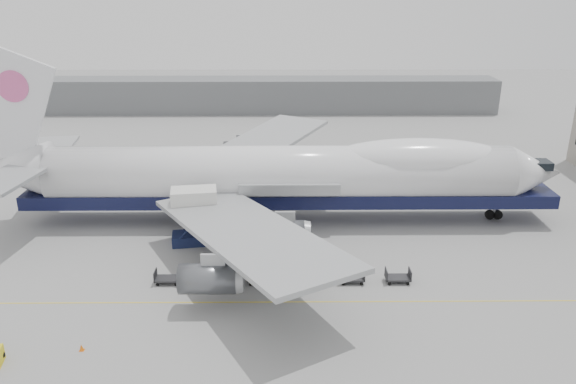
{
  "coord_description": "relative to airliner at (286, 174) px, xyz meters",
  "views": [
    {
      "loc": [
        0.37,
        -48.33,
        26.27
      ],
      "look_at": [
        0.82,
        6.0,
        5.73
      ],
      "focal_mm": 35.0,
      "sensor_mm": 36.0,
      "label": 1
    }
  ],
  "objects": [
    {
      "name": "dolly_1",
      "position": [
        -6.77,
        -14.61,
        -5.09
      ],
      "size": [
        2.3,
        1.35,
        1.3
      ],
      "color": "#2D2D30",
      "rests_on": "ground"
    },
    {
      "name": "traffic_cone",
      "position": [
        -15.63,
        -24.7,
        -5.37
      ],
      "size": [
        0.37,
        0.37,
        0.54
      ],
      "rotation": [
        0.0,
        0.0,
        -0.41
      ],
      "color": "orange",
      "rests_on": "ground"
    },
    {
      "name": "airliner",
      "position": [
        0.0,
        0.0,
        0.0
      ],
      "size": [
        67.0,
        55.3,
        19.98
      ],
      "color": "white",
      "rests_on": "ground"
    },
    {
      "name": "dolly_4",
      "position": [
        6.02,
        -14.61,
        -5.09
      ],
      "size": [
        2.3,
        1.35,
        1.3
      ],
      "color": "#2D2D30",
      "rests_on": "ground"
    },
    {
      "name": "ground",
      "position": [
        -0.64,
        -12.0,
        -5.62
      ],
      "size": [
        260.0,
        260.0,
        0.0
      ],
      "primitive_type": "plane",
      "color": "gray",
      "rests_on": "ground"
    },
    {
      "name": "dolly_2",
      "position": [
        -2.51,
        -14.61,
        -5.09
      ],
      "size": [
        2.3,
        1.35,
        1.3
      ],
      "color": "#2D2D30",
      "rests_on": "ground"
    },
    {
      "name": "dolly_5",
      "position": [
        10.29,
        -14.61,
        -5.09
      ],
      "size": [
        2.3,
        1.35,
        1.3
      ],
      "color": "#2D2D30",
      "rests_on": "ground"
    },
    {
      "name": "catering_truck",
      "position": [
        -9.58,
        -6.07,
        -2.18
      ],
      "size": [
        5.36,
        4.02,
        6.12
      ],
      "rotation": [
        0.0,
        0.0,
        0.14
      ],
      "color": "#161F44",
      "rests_on": "ground"
    },
    {
      "name": "apron_line",
      "position": [
        -0.64,
        -18.0,
        -5.62
      ],
      "size": [
        60.0,
        0.15,
        0.01
      ],
      "primitive_type": "cube",
      "color": "gold",
      "rests_on": "ground"
    },
    {
      "name": "dolly_0",
      "position": [
        -11.04,
        -14.61,
        -5.09
      ],
      "size": [
        2.3,
        1.35,
        1.3
      ],
      "color": "#2D2D30",
      "rests_on": "ground"
    },
    {
      "name": "hangar",
      "position": [
        -10.64,
        58.0,
        -2.12
      ],
      "size": [
        110.0,
        8.0,
        7.0
      ],
      "primitive_type": "cube",
      "color": "slate",
      "rests_on": "ground"
    },
    {
      "name": "dolly_3",
      "position": [
        1.76,
        -14.61,
        -5.09
      ],
      "size": [
        2.3,
        1.35,
        1.3
      ],
      "color": "#2D2D30",
      "rests_on": "ground"
    }
  ]
}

